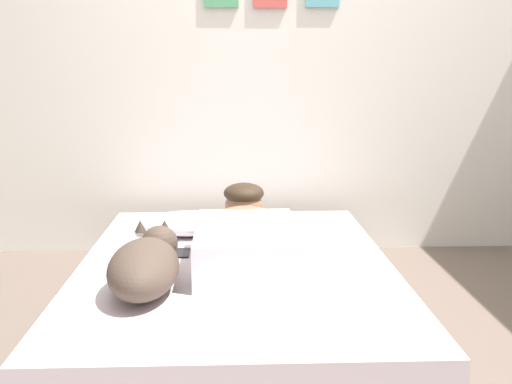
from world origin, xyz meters
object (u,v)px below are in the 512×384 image
object	(u,v)px
dog	(146,265)
pillow	(190,223)
coffee_cup	(271,230)
cell_phone	(182,253)
bed	(236,292)
person_lying	(246,235)

from	to	relation	value
dog	pillow	bearing A→B (deg)	82.13
pillow	coffee_cup	size ratio (longest dim) A/B	4.16
pillow	cell_phone	world-z (taller)	pillow
pillow	bed	bearing A→B (deg)	-64.34
pillow	cell_phone	bearing A→B (deg)	-92.71
dog	cell_phone	world-z (taller)	dog
pillow	cell_phone	distance (m)	0.35
dog	coffee_cup	size ratio (longest dim) A/B	4.60
person_lying	dog	size ratio (longest dim) A/B	1.60
bed	coffee_cup	world-z (taller)	coffee_cup
pillow	person_lying	xyz separation A→B (m)	(0.27, -0.42, 0.05)
bed	cell_phone	size ratio (longest dim) A/B	13.95
dog	cell_phone	size ratio (longest dim) A/B	4.11
dog	person_lying	bearing A→B (deg)	46.19
pillow	cell_phone	size ratio (longest dim) A/B	3.71
coffee_cup	bed	bearing A→B (deg)	-114.49
person_lying	cell_phone	bearing A→B (deg)	166.32
bed	cell_phone	bearing A→B (deg)	152.57
person_lying	coffee_cup	distance (m)	0.36
cell_phone	person_lying	bearing A→B (deg)	-13.68
bed	person_lying	size ratio (longest dim) A/B	2.12
bed	cell_phone	distance (m)	0.31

